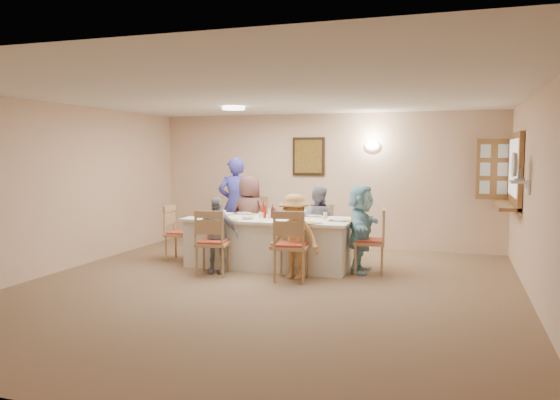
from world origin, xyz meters
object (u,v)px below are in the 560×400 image
(serving_hatch, at_px, (516,171))
(dining_table, at_px, (270,242))
(chair_right_end, at_px, (369,241))
(caregiver, at_px, (235,204))
(diner_back_left, at_px, (249,216))
(chair_front_left, at_px, (213,242))
(diner_back_right, at_px, (318,223))
(chair_back_right, at_px, (319,232))
(diner_front_left, at_px, (216,235))
(desk_fan, at_px, (517,170))
(chair_front_right, at_px, (292,245))
(chair_left_end, at_px, (181,233))
(chair_back_left, at_px, (252,226))
(condiment_ketchup, at_px, (264,210))
(diner_front_right, at_px, (294,237))
(diner_right_end, at_px, (361,229))

(serving_hatch, bearing_deg, dining_table, -165.12)
(chair_right_end, relative_size, caregiver, 0.57)
(diner_back_left, bearing_deg, chair_front_left, 98.27)
(diner_back_left, height_order, diner_back_right, diner_back_left)
(serving_hatch, relative_size, chair_back_right, 1.65)
(serving_hatch, height_order, diner_front_left, serving_hatch)
(desk_fan, bearing_deg, chair_front_left, -174.34)
(chair_front_right, relative_size, chair_left_end, 1.09)
(chair_back_right, relative_size, diner_back_left, 0.66)
(desk_fan, relative_size, chair_back_right, 0.33)
(dining_table, bearing_deg, diner_back_right, 48.58)
(desk_fan, distance_m, chair_back_right, 3.31)
(serving_hatch, bearing_deg, desk_fan, -94.66)
(desk_fan, bearing_deg, caregiver, 161.18)
(chair_back_left, xyz_separation_m, diner_front_left, (0.00, -1.48, 0.05))
(chair_back_right, bearing_deg, chair_right_end, -40.75)
(chair_front_right, distance_m, diner_back_left, 1.92)
(chair_front_right, height_order, chair_right_end, chair_front_right)
(chair_back_right, bearing_deg, chair_front_left, -127.52)
(caregiver, xyz_separation_m, condiment_ketchup, (0.96, -1.17, 0.04))
(diner_front_left, bearing_deg, chair_back_right, 39.36)
(chair_back_left, relative_size, caregiver, 0.60)
(chair_back_left, bearing_deg, diner_front_left, -83.96)
(chair_right_end, xyz_separation_m, caregiver, (-2.60, 1.15, 0.36))
(chair_left_end, height_order, diner_front_left, diner_front_left)
(desk_fan, bearing_deg, diner_back_left, 165.25)
(chair_front_right, xyz_separation_m, caregiver, (-1.65, 1.95, 0.34))
(dining_table, height_order, chair_back_left, chair_back_left)
(chair_front_left, bearing_deg, chair_front_right, 169.59)
(caregiver, bearing_deg, chair_front_left, 80.12)
(dining_table, bearing_deg, chair_front_right, -53.13)
(diner_back_right, xyz_separation_m, caregiver, (-1.65, 0.47, 0.23))
(chair_right_end, relative_size, condiment_ketchup, 3.85)
(dining_table, height_order, chair_front_right, chair_front_right)
(chair_back_left, distance_m, diner_front_left, 1.48)
(diner_front_right, bearing_deg, dining_table, 142.64)
(chair_back_right, relative_size, condiment_ketchup, 3.64)
(chair_right_end, height_order, diner_front_right, diner_front_right)
(chair_back_left, xyz_separation_m, diner_back_right, (1.20, -0.12, 0.10))
(chair_front_left, height_order, diner_right_end, diner_right_end)
(chair_left_end, bearing_deg, condiment_ketchup, -93.52)
(diner_front_left, relative_size, caregiver, 0.67)
(desk_fan, relative_size, diner_front_left, 0.27)
(chair_front_left, bearing_deg, condiment_ketchup, -133.27)
(desk_fan, height_order, diner_front_left, desk_fan)
(serving_hatch, height_order, diner_right_end, serving_hatch)
(serving_hatch, bearing_deg, chair_right_end, -154.97)
(chair_right_end, bearing_deg, condiment_ketchup, -96.40)
(dining_table, xyz_separation_m, chair_back_right, (0.60, 0.80, 0.08))
(chair_back_right, height_order, diner_back_left, diner_back_left)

